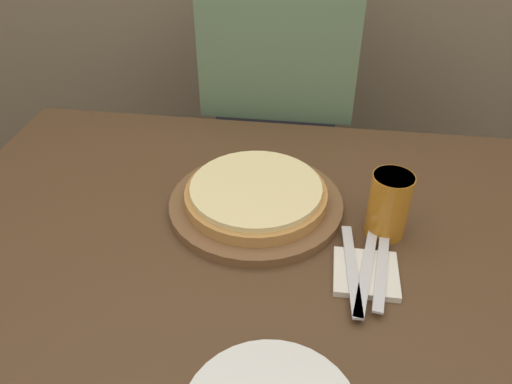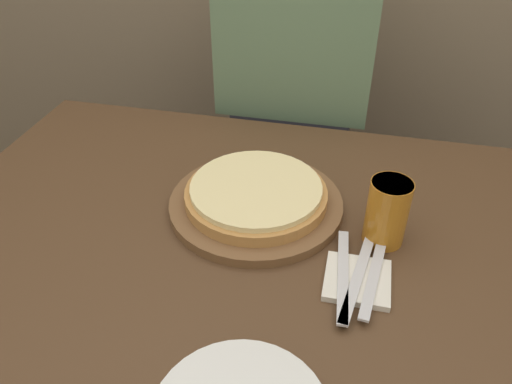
{
  "view_description": "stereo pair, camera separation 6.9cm",
  "coord_description": "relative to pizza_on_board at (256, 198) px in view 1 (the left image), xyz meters",
  "views": [
    {
      "loc": [
        0.09,
        -0.65,
        1.36
      ],
      "look_at": [
        -0.02,
        0.14,
        0.77
      ],
      "focal_mm": 35.0,
      "sensor_mm": 36.0,
      "label": 1
    },
    {
      "loc": [
        0.15,
        -0.64,
        1.36
      ],
      "look_at": [
        -0.02,
        0.14,
        0.77
      ],
      "focal_mm": 35.0,
      "sensor_mm": 36.0,
      "label": 2
    }
  ],
  "objects": [
    {
      "name": "pizza_on_board",
      "position": [
        0.0,
        0.0,
        0.0
      ],
      "size": [
        0.35,
        0.35,
        0.06
      ],
      "color": "brown",
      "rests_on": "dining_table"
    },
    {
      "name": "dining_table",
      "position": [
        0.02,
        -0.14,
        -0.39
      ],
      "size": [
        1.32,
        1.0,
        0.73
      ],
      "color": "#4C331E",
      "rests_on": "ground_plane"
    },
    {
      "name": "beer_glass",
      "position": [
        0.25,
        -0.04,
        0.05
      ],
      "size": [
        0.08,
        0.08,
        0.13
      ],
      "color": "#B7701E",
      "rests_on": "dining_table"
    },
    {
      "name": "spoon",
      "position": [
        0.24,
        -0.16,
        -0.01
      ],
      "size": [
        0.04,
        0.19,
        0.0
      ],
      "color": "silver",
      "rests_on": "napkin_stack"
    },
    {
      "name": "diner_person",
      "position": [
        -0.01,
        0.51,
        -0.1
      ],
      "size": [
        0.41,
        0.2,
        1.33
      ],
      "color": "#33333D",
      "rests_on": "ground_plane"
    },
    {
      "name": "dinner_knife",
      "position": [
        0.21,
        -0.16,
        -0.01
      ],
      "size": [
        0.05,
        0.22,
        0.0
      ],
      "color": "silver",
      "rests_on": "napkin_stack"
    },
    {
      "name": "fork",
      "position": [
        0.19,
        -0.16,
        -0.01
      ],
      "size": [
        0.03,
        0.22,
        0.0
      ],
      "color": "silver",
      "rests_on": "napkin_stack"
    },
    {
      "name": "napkin_stack",
      "position": [
        0.21,
        -0.16,
        -0.02
      ],
      "size": [
        0.11,
        0.11,
        0.01
      ],
      "color": "silver",
      "rests_on": "dining_table"
    }
  ]
}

